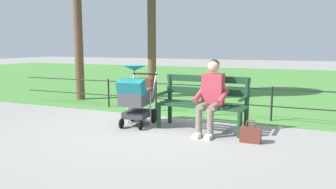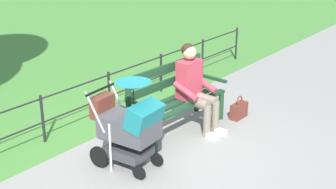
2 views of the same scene
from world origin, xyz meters
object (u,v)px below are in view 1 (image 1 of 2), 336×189
at_px(person_on_bench, 211,94).
at_px(stroller, 136,95).
at_px(handbag, 250,134).
at_px(park_bench, 203,100).

xyz_separation_m(person_on_bench, stroller, (1.43, 0.05, -0.08)).
relative_size(stroller, handbag, 3.11).
bearing_deg(park_bench, stroller, 12.38).
height_order(park_bench, handbag, park_bench).
bearing_deg(person_on_bench, park_bench, -47.54).
distance_m(park_bench, stroller, 1.26).
bearing_deg(person_on_bench, stroller, 1.85).
bearing_deg(person_on_bench, handbag, 156.08).
distance_m(park_bench, person_on_bench, 0.34).
distance_m(person_on_bench, stroller, 1.43).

